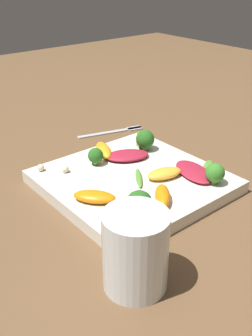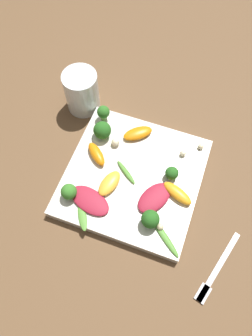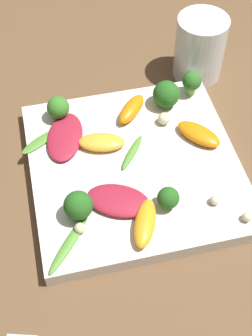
% 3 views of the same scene
% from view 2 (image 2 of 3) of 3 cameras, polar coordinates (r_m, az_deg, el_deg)
% --- Properties ---
extents(ground_plane, '(2.40, 2.40, 0.00)m').
position_cam_2_polar(ground_plane, '(0.73, 1.19, -2.01)').
color(ground_plane, brown).
extents(plate, '(0.29, 0.29, 0.02)m').
position_cam_2_polar(plate, '(0.72, 1.21, -1.64)').
color(plate, silver).
rests_on(plate, ground_plane).
extents(drinking_glass, '(0.08, 0.08, 0.11)m').
position_cam_2_polar(drinking_glass, '(0.81, -7.72, 13.05)').
color(drinking_glass, white).
rests_on(drinking_glass, ground_plane).
extents(fork, '(0.06, 0.16, 0.01)m').
position_cam_2_polar(fork, '(0.69, 15.14, -17.38)').
color(fork, '#B2B2B7').
rests_on(fork, ground_plane).
extents(radicchio_leaf_0, '(0.08, 0.10, 0.01)m').
position_cam_2_polar(radicchio_leaf_0, '(0.69, 4.99, -5.19)').
color(radicchio_leaf_0, maroon).
rests_on(radicchio_leaf_0, plate).
extents(radicchio_leaf_1, '(0.10, 0.07, 0.01)m').
position_cam_2_polar(radicchio_leaf_1, '(0.69, -6.32, -5.65)').
color(radicchio_leaf_1, maroon).
rests_on(radicchio_leaf_1, plate).
extents(orange_segment_0, '(0.06, 0.06, 0.02)m').
position_cam_2_polar(orange_segment_0, '(0.73, -5.17, 2.45)').
color(orange_segment_0, orange).
rests_on(orange_segment_0, plate).
extents(orange_segment_1, '(0.08, 0.05, 0.02)m').
position_cam_2_polar(orange_segment_1, '(0.69, 8.96, -4.38)').
color(orange_segment_1, orange).
rests_on(orange_segment_1, plate).
extents(orange_segment_2, '(0.05, 0.07, 0.02)m').
position_cam_2_polar(orange_segment_2, '(0.70, -2.91, -2.69)').
color(orange_segment_2, '#FCAD33').
rests_on(orange_segment_2, plate).
extents(orange_segment_3, '(0.07, 0.07, 0.02)m').
position_cam_2_polar(orange_segment_3, '(0.76, 2.06, 6.05)').
color(orange_segment_3, orange).
rests_on(orange_segment_3, plate).
extents(broccoli_floret_0, '(0.03, 0.03, 0.04)m').
position_cam_2_polar(broccoli_floret_0, '(0.77, -3.96, 9.62)').
color(broccoli_floret_0, '#84AD5B').
rests_on(broccoli_floret_0, plate).
extents(broccoli_floret_1, '(0.03, 0.03, 0.03)m').
position_cam_2_polar(broccoli_floret_1, '(0.70, 7.98, -0.91)').
color(broccoli_floret_1, '#7A9E51').
rests_on(broccoli_floret_1, plate).
extents(broccoli_floret_2, '(0.04, 0.04, 0.04)m').
position_cam_2_polar(broccoli_floret_2, '(0.65, 4.27, -8.88)').
color(broccoli_floret_2, '#7A9E51').
rests_on(broccoli_floret_2, plate).
extents(broccoli_floret_3, '(0.03, 0.03, 0.04)m').
position_cam_2_polar(broccoli_floret_3, '(0.69, -9.92, -4.10)').
color(broccoli_floret_3, '#7A9E51').
rests_on(broccoli_floret_3, plate).
extents(broccoli_floret_4, '(0.04, 0.04, 0.04)m').
position_cam_2_polar(broccoli_floret_4, '(0.75, -4.16, 6.58)').
color(broccoli_floret_4, '#84AD5B').
rests_on(broccoli_floret_4, plate).
extents(arugula_sprig_0, '(0.05, 0.06, 0.00)m').
position_cam_2_polar(arugula_sprig_0, '(0.68, -7.60, -8.37)').
color(arugula_sprig_0, '#518E33').
rests_on(arugula_sprig_0, plate).
extents(arugula_sprig_1, '(0.08, 0.07, 0.01)m').
position_cam_2_polar(arugula_sprig_1, '(0.67, 6.81, -11.90)').
color(arugula_sprig_1, '#518E33').
rests_on(arugula_sprig_1, plate).
extents(arugula_sprig_2, '(0.06, 0.05, 0.01)m').
position_cam_2_polar(arugula_sprig_2, '(0.71, -0.05, -0.87)').
color(arugula_sprig_2, '#518E33').
rests_on(arugula_sprig_2, plate).
extents(macadamia_nut_0, '(0.01, 0.01, 0.01)m').
position_cam_2_polar(macadamia_nut_0, '(0.67, 6.00, -10.13)').
color(macadamia_nut_0, beige).
rests_on(macadamia_nut_0, plate).
extents(macadamia_nut_1, '(0.02, 0.02, 0.02)m').
position_cam_2_polar(macadamia_nut_1, '(0.74, -1.85, 4.49)').
color(macadamia_nut_1, beige).
rests_on(macadamia_nut_1, plate).
extents(macadamia_nut_2, '(0.01, 0.01, 0.01)m').
position_cam_2_polar(macadamia_nut_2, '(0.76, 12.91, 3.66)').
color(macadamia_nut_2, beige).
rests_on(macadamia_nut_2, plate).
extents(macadamia_nut_3, '(0.01, 0.01, 0.01)m').
position_cam_2_polar(macadamia_nut_3, '(0.74, 9.90, 2.52)').
color(macadamia_nut_3, beige).
rests_on(macadamia_nut_3, plate).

